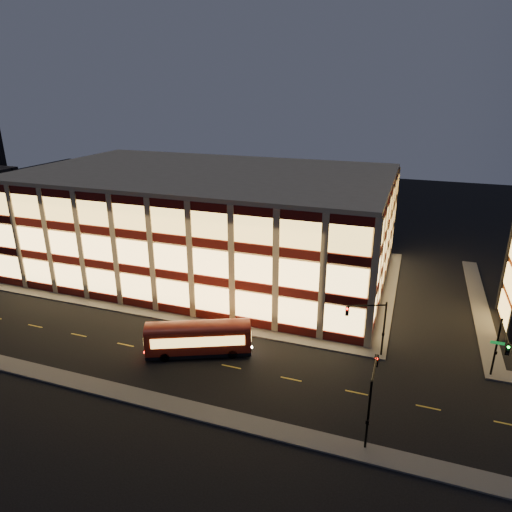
% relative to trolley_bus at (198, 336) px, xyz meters
% --- Properties ---
extents(ground, '(200.00, 200.00, 0.00)m').
position_rel_trolley_bus_xyz_m(ground, '(-6.02, 4.87, -1.96)').
color(ground, black).
rests_on(ground, ground).
extents(sidewalk_office_south, '(54.00, 2.00, 0.15)m').
position_rel_trolley_bus_xyz_m(sidewalk_office_south, '(-9.02, 5.87, -1.88)').
color(sidewalk_office_south, '#514F4C').
rests_on(sidewalk_office_south, ground).
extents(sidewalk_office_east, '(2.00, 30.00, 0.15)m').
position_rel_trolley_bus_xyz_m(sidewalk_office_east, '(16.98, 21.87, -1.88)').
color(sidewalk_office_east, '#514F4C').
rests_on(sidewalk_office_east, ground).
extents(sidewalk_tower_west, '(2.00, 30.00, 0.15)m').
position_rel_trolley_bus_xyz_m(sidewalk_tower_west, '(27.98, 21.87, -1.88)').
color(sidewalk_tower_west, '#514F4C').
rests_on(sidewalk_tower_west, ground).
extents(sidewalk_near, '(100.00, 2.00, 0.15)m').
position_rel_trolley_bus_xyz_m(sidewalk_near, '(-6.02, -8.13, -1.88)').
color(sidewalk_near, '#514F4C').
rests_on(sidewalk_near, ground).
extents(office_building, '(50.45, 30.45, 14.50)m').
position_rel_trolley_bus_xyz_m(office_building, '(-8.93, 21.78, 5.29)').
color(office_building, tan).
rests_on(office_building, ground).
extents(traffic_signal_far, '(3.79, 1.87, 6.00)m').
position_rel_trolley_bus_xyz_m(traffic_signal_far, '(16.19, 5.10, 2.16)').
color(traffic_signal_far, black).
rests_on(traffic_signal_far, ground).
extents(traffic_signal_right, '(1.20, 4.37, 6.00)m').
position_rel_trolley_bus_xyz_m(traffic_signal_right, '(27.48, 4.24, 2.14)').
color(traffic_signal_right, black).
rests_on(traffic_signal_right, ground).
extents(traffic_signal_near, '(0.32, 4.45, 6.00)m').
position_rel_trolley_bus_xyz_m(traffic_signal_near, '(17.48, -6.16, 2.17)').
color(traffic_signal_near, black).
rests_on(traffic_signal_near, ground).
extents(trolley_bus, '(10.57, 6.67, 3.53)m').
position_rel_trolley_bus_xyz_m(trolley_bus, '(0.00, 0.00, 0.00)').
color(trolley_bus, maroon).
rests_on(trolley_bus, ground).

